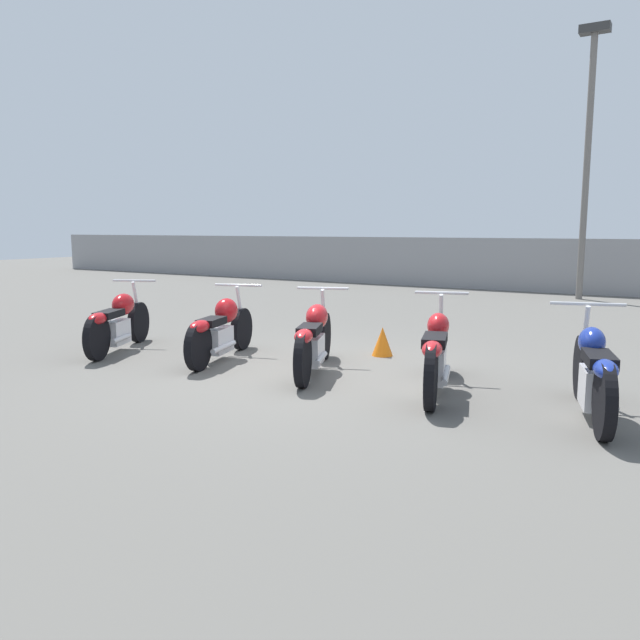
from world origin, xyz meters
The scene contains 9 objects.
ground_plane centered at (0.00, 0.00, 0.00)m, with size 60.00×60.00×0.00m, color #5B5954.
fence_back centered at (0.00, 11.71, 0.75)m, with size 40.00×0.04×1.51m.
light_pole_left centered at (1.44, 10.50, 3.98)m, with size 0.70×0.35×6.63m.
motorcycle_slot_0 centered at (-3.19, -0.29, 0.43)m, with size 1.05×1.91×1.00m.
motorcycle_slot_1 centered at (-1.50, 0.02, 0.42)m, with size 0.88×2.02×0.99m.
motorcycle_slot_2 centered at (-0.01, 0.04, 0.44)m, with size 1.04×2.07×1.01m.
motorcycle_slot_3 centered at (1.62, -0.05, 0.43)m, with size 0.89×2.19×1.04m.
motorcycle_slot_4 centered at (3.24, -0.21, 0.43)m, with size 0.85×1.97×1.04m.
traffic_cone_near centered at (0.26, 1.42, 0.20)m, with size 0.30×0.30×0.41m.
Camera 1 is at (4.01, -6.44, 1.79)m, focal length 35.00 mm.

